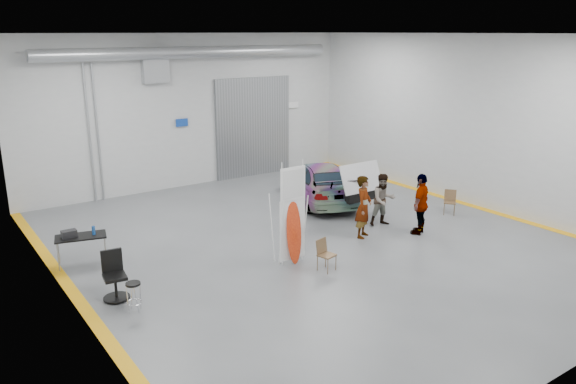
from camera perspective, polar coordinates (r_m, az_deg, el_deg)
ground at (r=16.90m, az=2.61°, el=-5.03°), size 16.00×16.00×0.00m
room_shell at (r=17.82m, az=-1.01°, el=9.62°), size 14.02×16.18×6.01m
sedan_car at (r=20.75m, az=3.16°, el=1.05°), size 3.64×5.28×1.42m
person_a at (r=17.10m, az=7.69°, el=-1.49°), size 0.84×0.75×1.92m
person_b at (r=18.26m, az=9.66°, el=-0.78°), size 0.99×0.86×1.71m
person_c at (r=17.71m, az=13.34°, el=-1.17°), size 1.20×0.89×1.92m
surfboard_display at (r=14.97m, az=0.54°, el=-3.15°), size 0.80×0.23×2.84m
folding_chair_near at (r=14.86m, az=3.92°, el=-7.01°), size 0.48×0.50×0.84m
folding_chair_far at (r=20.04m, az=16.05°, el=-1.46°), size 0.54×0.63×0.83m
shop_stool at (r=13.22m, az=-15.37°, el=-10.25°), size 0.35×0.35×0.69m
work_table at (r=15.96m, az=-20.58°, el=-4.24°), size 1.42×0.95×1.06m
office_chair at (r=13.87m, az=-17.26°, el=-8.38°), size 0.61×0.61×1.15m
trunk_lid at (r=18.95m, az=7.28°, el=1.76°), size 1.65×1.00×0.04m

